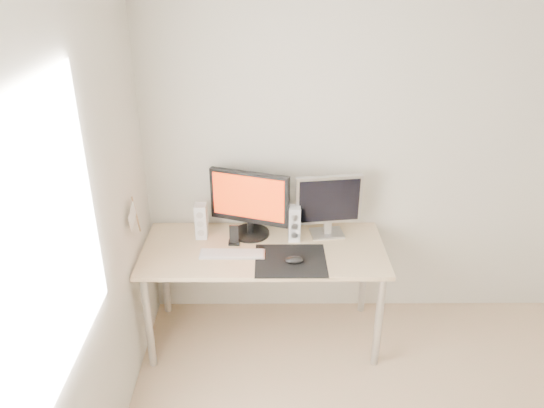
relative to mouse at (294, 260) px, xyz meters
name	(u,v)px	position (x,y,z in m)	size (l,w,h in m)	color
wall_back	(400,154)	(0.74, 0.56, 0.50)	(3.50, 3.50, 0.00)	beige
wall_left	(45,317)	(-1.01, -1.19, 0.50)	(3.50, 3.50, 0.00)	beige
window_pane	(35,261)	(-1.00, -1.19, 0.75)	(1.30, 1.30, 0.00)	white
mousepad	(291,261)	(-0.02, 0.03, -0.02)	(0.45, 0.40, 0.00)	black
mouse	(294,260)	(0.00, 0.00, 0.00)	(0.12, 0.07, 0.04)	black
desk	(264,258)	(-0.19, 0.19, -0.10)	(1.60, 0.70, 0.73)	#D1B587
main_monitor	(250,202)	(-0.29, 0.37, 0.23)	(0.53, 0.33, 0.47)	black
second_monitor	(329,203)	(0.24, 0.37, 0.22)	(0.45, 0.19, 0.43)	silver
speaker_left	(201,221)	(-0.62, 0.34, 0.10)	(0.08, 0.09, 0.24)	white
speaker_right	(294,223)	(0.01, 0.30, 0.10)	(0.08, 0.09, 0.24)	white
keyboard	(232,254)	(-0.39, 0.10, -0.02)	(0.42, 0.13, 0.02)	silver
phone_dock	(234,238)	(-0.39, 0.25, 0.02)	(0.08, 0.06, 0.13)	black
pennant	(134,215)	(-0.98, 0.05, 0.29)	(0.01, 0.23, 0.29)	#A57F54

